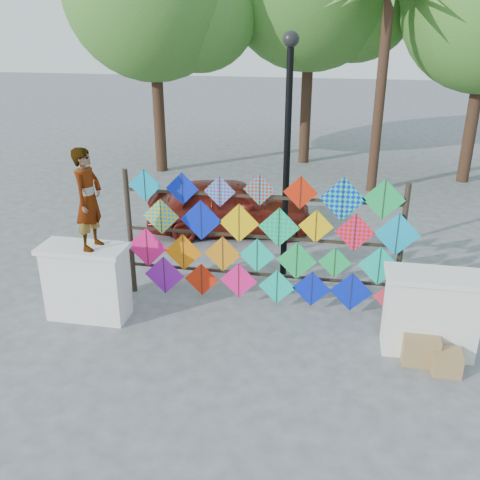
{
  "coord_description": "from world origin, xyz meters",
  "views": [
    {
      "loc": [
        1.22,
        -7.41,
        4.63
      ],
      "look_at": [
        -0.29,
        0.6,
        1.25
      ],
      "focal_mm": 40.0,
      "sensor_mm": 36.0,
      "label": 1
    }
  ],
  "objects_px": {
    "vendor_woman": "(88,199)",
    "sedan": "(230,206)",
    "kite_rack": "(265,242)",
    "lamppost": "(288,137)"
  },
  "relations": [
    {
      "from": "kite_rack",
      "to": "vendor_woman",
      "type": "distance_m",
      "value": 2.91
    },
    {
      "from": "lamppost",
      "to": "vendor_woman",
      "type": "bearing_deg",
      "value": -141.86
    },
    {
      "from": "vendor_woman",
      "to": "sedan",
      "type": "relative_size",
      "value": 0.43
    },
    {
      "from": "kite_rack",
      "to": "sedan",
      "type": "relative_size",
      "value": 1.33
    },
    {
      "from": "kite_rack",
      "to": "vendor_woman",
      "type": "xyz_separation_m",
      "value": [
        -2.61,
        -0.93,
        0.89
      ]
    },
    {
      "from": "vendor_woman",
      "to": "sedan",
      "type": "height_order",
      "value": "vendor_woman"
    },
    {
      "from": "sedan",
      "to": "lamppost",
      "type": "height_order",
      "value": "lamppost"
    },
    {
      "from": "lamppost",
      "to": "sedan",
      "type": "bearing_deg",
      "value": 126.25
    },
    {
      "from": "kite_rack",
      "to": "lamppost",
      "type": "xyz_separation_m",
      "value": [
        0.19,
        1.27,
        1.5
      ]
    },
    {
      "from": "sedan",
      "to": "vendor_woman",
      "type": "bearing_deg",
      "value": 151.19
    }
  ]
}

